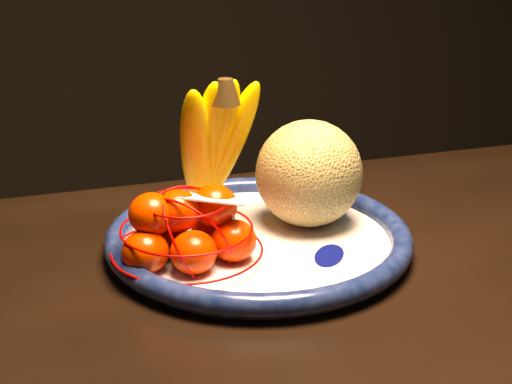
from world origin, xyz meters
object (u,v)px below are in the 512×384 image
object	(u,v)px
fruit_bowl	(259,239)
banana_bunch	(212,141)
cantaloupe	(309,173)
dining_table	(353,366)
mandarin_bag	(187,230)

from	to	relation	value
fruit_bowl	banana_bunch	world-z (taller)	banana_bunch
fruit_bowl	cantaloupe	size ratio (longest dim) A/B	2.77
cantaloupe	banana_bunch	distance (m)	0.12
dining_table	fruit_bowl	size ratio (longest dim) A/B	3.93
fruit_bowl	mandarin_bag	xyz separation A→B (m)	(-0.09, -0.03, 0.03)
dining_table	fruit_bowl	distance (m)	0.19
dining_table	mandarin_bag	world-z (taller)	mandarin_bag
cantaloupe	mandarin_bag	distance (m)	0.18
dining_table	banana_bunch	bearing A→B (deg)	110.85
cantaloupe	mandarin_bag	world-z (taller)	cantaloupe
dining_table	banana_bunch	world-z (taller)	banana_bunch
cantaloupe	banana_bunch	world-z (taller)	banana_bunch
banana_bunch	mandarin_bag	xyz separation A→B (m)	(-0.06, -0.11, -0.07)
fruit_bowl	banana_bunch	size ratio (longest dim) A/B	1.81
mandarin_bag	cantaloupe	bearing A→B (deg)	17.72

